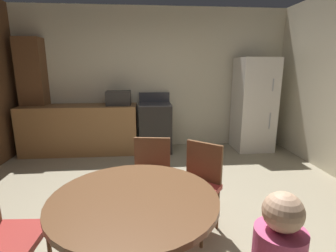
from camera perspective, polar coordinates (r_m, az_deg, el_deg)
The scene contains 10 objects.
ground_plane at distance 2.82m, azimuth -0.75°, elevation -21.24°, with size 14.00×14.00×0.00m, color gray.
wall_back at distance 5.13m, azimuth -3.20°, elevation 10.47°, with size 5.49×0.12×2.70m, color beige.
kitchen_counter at distance 5.01m, azimuth -19.09°, elevation -0.71°, with size 2.09×0.60×0.90m, color olive.
pantry_column at distance 5.34m, azimuth -27.78°, elevation 5.86°, with size 0.44×0.36×2.10m, color brown.
oven_range at distance 4.86m, azimuth -2.94°, elevation -0.20°, with size 0.60×0.60×1.10m.
refrigerator at distance 5.16m, azimuth 18.72°, elevation 4.57°, with size 0.68×0.68×1.76m.
microwave at distance 4.78m, azimuth -11.07°, elevation 6.20°, with size 0.44×0.32×0.26m, color #2D2B28.
dining_table at distance 1.83m, azimuth -7.46°, elevation -19.94°, with size 1.11×1.11×0.76m.
chair_northeast at distance 2.54m, azimuth 6.81°, elevation -12.36°, with size 0.56×0.56×0.87m.
chair_north at distance 2.67m, azimuth -3.79°, elevation -10.94°, with size 0.45×0.45×0.87m.
Camera 1 is at (-0.17, -2.32, 1.59)m, focal length 27.08 mm.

